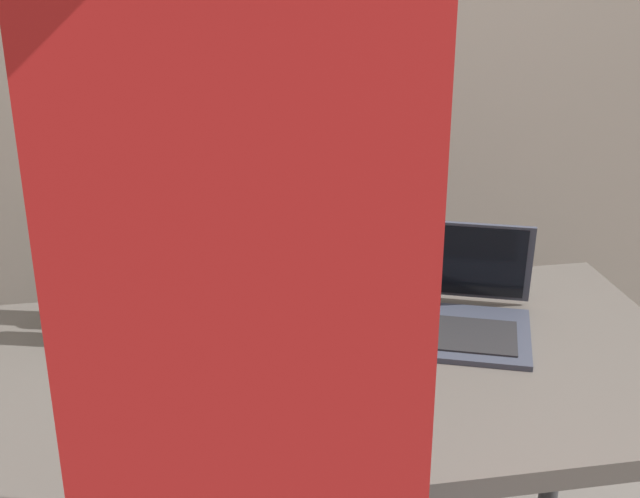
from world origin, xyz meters
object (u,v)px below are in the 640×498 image
(beer_bottle_brown, at_px, (75,274))
(person_figure, at_px, (249,473))
(laptop, at_px, (447,306))
(beer_bottle_dark, at_px, (83,298))
(beer_bottle_green, at_px, (114,280))

(beer_bottle_brown, relative_size, person_figure, 0.16)
(laptop, xyz_separation_m, beer_bottle_brown, (-0.78, 0.15, 0.07))
(laptop, bearing_deg, person_figure, -124.96)
(laptop, distance_m, beer_bottle_dark, 0.76)
(beer_bottle_green, xyz_separation_m, beer_bottle_brown, (-0.08, 0.04, 0.00))
(beer_bottle_brown, bearing_deg, beer_bottle_dark, -77.07)
(laptop, xyz_separation_m, person_figure, (-0.49, -0.71, 0.15))
(beer_bottle_dark, xyz_separation_m, beer_bottle_brown, (-0.02, 0.10, 0.01))
(beer_bottle_dark, distance_m, person_figure, 0.81)
(laptop, relative_size, beer_bottle_dark, 1.59)
(beer_bottle_dark, relative_size, beer_bottle_brown, 0.95)
(beer_bottle_dark, bearing_deg, laptop, -3.69)
(laptop, height_order, beer_bottle_dark, beer_bottle_dark)
(laptop, bearing_deg, beer_bottle_brown, 169.05)
(beer_bottle_dark, height_order, person_figure, person_figure)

